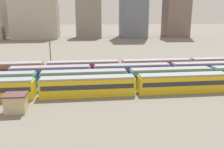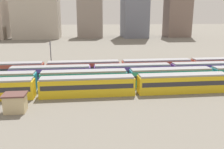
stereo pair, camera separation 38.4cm
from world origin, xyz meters
name	(u,v)px [view 1 (the left image)]	position (x,y,z in m)	size (l,w,h in m)	color
ground_plane	(37,86)	(0.00, 7.80, 0.00)	(600.00, 600.00, 0.00)	slate
train_track_0	(136,84)	(20.41, 0.00, 1.90)	(74.70, 3.06, 3.75)	yellow
train_track_1	(128,78)	(19.78, 5.20, 1.90)	(74.70, 3.06, 3.75)	teal
train_track_2	(170,71)	(31.12, 10.40, 1.90)	(74.70, 3.06, 3.75)	#6B429E
train_track_3	(156,66)	(29.14, 15.60, 1.90)	(93.60, 3.06, 3.75)	#BC4C38
catenary_pole_1	(50,56)	(1.90, 18.44, 4.80)	(0.24, 3.20, 8.56)	#4C4C51
signal_hut	(16,103)	(-0.64, -6.67, 1.55)	(3.60, 3.00, 3.04)	#C6B284
distant_building_1	(35,13)	(-18.54, 115.57, 15.89)	(27.54, 20.16, 31.78)	#B2A899
distant_building_2	(88,17)	(14.31, 115.57, 13.40)	(15.94, 12.48, 26.80)	gray
distant_building_4	(177,0)	(72.95, 115.57, 23.96)	(15.77, 13.41, 47.91)	#7A665B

